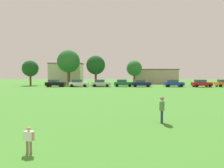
% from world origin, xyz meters
% --- Properties ---
extents(ground_plane, '(160.00, 160.00, 0.00)m').
position_xyz_m(ground_plane, '(0.00, 30.00, 0.00)').
color(ground_plane, '#42842D').
extents(child_kite_flyer, '(0.48, 0.26, 1.03)m').
position_xyz_m(child_kite_flyer, '(1.54, 4.87, 0.61)').
color(child_kite_flyer, '#8C7259').
rests_on(child_kite_flyer, ground).
extents(adult_bystander, '(0.41, 0.77, 1.65)m').
position_xyz_m(adult_bystander, '(7.67, 9.82, 0.98)').
color(adult_bystander, navy).
rests_on(adult_bystander, ground).
extents(parked_car_black_0, '(4.30, 2.02, 1.68)m').
position_xyz_m(parked_car_black_0, '(-9.32, 43.87, 0.86)').
color(parked_car_black_0, black).
rests_on(parked_car_black_0, ground).
extents(parked_car_white_1, '(4.30, 2.02, 1.68)m').
position_xyz_m(parked_car_white_1, '(-3.91, 44.00, 0.86)').
color(parked_car_white_1, white).
rests_on(parked_car_white_1, ground).
extents(parked_car_silver_2, '(4.30, 2.02, 1.68)m').
position_xyz_m(parked_car_silver_2, '(1.24, 44.35, 0.86)').
color(parked_car_silver_2, silver).
rests_on(parked_car_silver_2, ground).
extents(parked_car_green_3, '(4.30, 2.02, 1.68)m').
position_xyz_m(parked_car_green_3, '(6.35, 44.82, 0.86)').
color(parked_car_green_3, '#196B38').
rests_on(parked_car_green_3, ground).
extents(parked_car_navy_4, '(4.30, 2.02, 1.68)m').
position_xyz_m(parked_car_navy_4, '(10.48, 44.30, 0.86)').
color(parked_car_navy_4, '#141E4C').
rests_on(parked_car_navy_4, ground).
extents(parked_car_blue_5, '(4.30, 2.02, 1.68)m').
position_xyz_m(parked_car_blue_5, '(17.98, 44.41, 0.86)').
color(parked_car_blue_5, '#1E38AD').
rests_on(parked_car_blue_5, ground).
extents(parked_car_red_6, '(4.30, 2.02, 1.68)m').
position_xyz_m(parked_car_red_6, '(24.09, 43.86, 0.86)').
color(parked_car_red_6, red).
rests_on(parked_car_red_6, ground).
extents(tree_far_left, '(4.12, 4.12, 6.42)m').
position_xyz_m(tree_far_left, '(-17.35, 49.41, 4.34)').
color(tree_far_left, brown).
rests_on(tree_far_left, ground).
extents(tree_left, '(6.00, 6.00, 9.34)m').
position_xyz_m(tree_left, '(-7.93, 51.59, 6.31)').
color(tree_left, brown).
rests_on(tree_left, ground).
extents(tree_right, '(4.99, 4.99, 7.78)m').
position_xyz_m(tree_right, '(-0.65, 51.26, 5.25)').
color(tree_right, brown).
rests_on(tree_right, ground).
extents(tree_far_right, '(4.24, 4.24, 6.61)m').
position_xyz_m(tree_far_right, '(9.72, 53.34, 4.46)').
color(tree_far_right, brown).
rests_on(tree_far_right, ground).
extents(house_left, '(9.95, 6.25, 6.25)m').
position_xyz_m(house_left, '(-10.59, 59.80, 3.13)').
color(house_left, beige).
rests_on(house_left, ground).
extents(house_right, '(13.29, 6.34, 4.41)m').
position_xyz_m(house_right, '(16.52, 59.80, 2.22)').
color(house_right, tan).
rests_on(house_right, ground).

